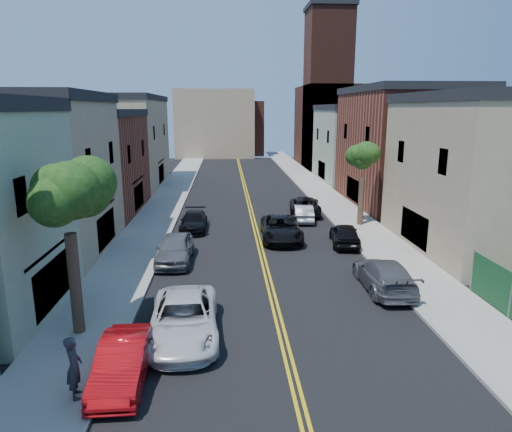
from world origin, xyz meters
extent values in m
cube|color=gray|center=(-7.90, 40.00, 0.07)|extent=(3.20, 100.00, 0.15)
cube|color=gray|center=(7.90, 40.00, 0.07)|extent=(3.20, 100.00, 0.15)
cube|color=gray|center=(-6.15, 40.00, 0.07)|extent=(0.30, 100.00, 0.15)
cube|color=gray|center=(6.15, 40.00, 0.07)|extent=(0.30, 100.00, 0.15)
cube|color=#998466|center=(-14.00, 25.00, 4.50)|extent=(9.00, 10.00, 9.00)
cube|color=brown|center=(-14.00, 36.00, 4.00)|extent=(9.00, 12.00, 8.00)
cube|color=#998466|center=(-14.00, 50.00, 4.75)|extent=(9.00, 16.00, 9.50)
cube|color=#998466|center=(14.00, 24.00, 4.50)|extent=(9.00, 12.00, 9.00)
cube|color=brown|center=(14.00, 38.00, 5.00)|extent=(9.00, 14.00, 10.00)
cube|color=gray|center=(14.00, 52.00, 4.25)|extent=(9.00, 12.00, 8.50)
cube|color=#4C2319|center=(17.50, 68.00, 6.00)|extent=(16.00, 14.00, 12.00)
cube|color=#4C2319|center=(12.50, 64.00, 11.00)|extent=(6.00, 6.00, 22.00)
cube|color=black|center=(12.50, 64.00, 22.30)|extent=(6.40, 6.40, 0.60)
cube|color=#998466|center=(-4.00, 82.00, 6.00)|extent=(14.00, 8.00, 12.00)
cube|color=brown|center=(0.00, 86.00, 5.00)|extent=(10.00, 8.00, 10.00)
cylinder|color=#37231B|center=(-7.90, 14.00, 2.13)|extent=(0.44, 0.44, 3.96)
sphere|color=black|center=(-7.90, 14.00, 6.45)|extent=(5.20, 5.20, 5.20)
sphere|color=black|center=(-7.38, 13.61, 7.49)|extent=(3.90, 3.90, 3.90)
sphere|color=black|center=(-8.42, 14.52, 5.93)|extent=(3.64, 3.64, 3.64)
cylinder|color=#37231B|center=(7.90, 30.00, 1.91)|extent=(0.44, 0.44, 3.52)
sphere|color=black|center=(7.90, 30.00, 5.65)|extent=(4.40, 4.40, 4.40)
sphere|color=black|center=(8.34, 29.67, 6.53)|extent=(3.30, 3.30, 3.30)
sphere|color=black|center=(7.46, 30.44, 5.21)|extent=(3.08, 3.08, 3.08)
imported|color=#B50C11|center=(-5.50, 10.71, 0.70)|extent=(1.58, 4.29, 1.40)
imported|color=silver|center=(-3.80, 13.52, 0.78)|extent=(2.83, 5.74, 1.57)
imported|color=#57595F|center=(-5.08, 22.49, 0.81)|extent=(2.05, 4.83, 1.63)
imported|color=black|center=(-4.50, 29.67, 0.66)|extent=(1.87, 4.57, 1.32)
imported|color=#515358|center=(5.50, 17.75, 0.75)|extent=(2.20, 5.20, 1.50)
imported|color=black|center=(5.50, 25.25, 0.72)|extent=(2.25, 4.42, 1.44)
imported|color=#AAACB2|center=(3.89, 31.83, 0.66)|extent=(1.76, 4.14, 1.33)
imported|color=black|center=(4.43, 34.26, 0.74)|extent=(3.12, 5.61, 1.49)
imported|color=black|center=(1.54, 26.73, 0.78)|extent=(2.82, 5.74, 1.57)
imported|color=#27262E|center=(-6.70, 9.77, 1.13)|extent=(0.64, 0.81, 1.96)
camera|label=1|loc=(-2.10, -2.75, 8.60)|focal=32.08mm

